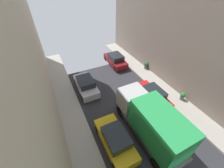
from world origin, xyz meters
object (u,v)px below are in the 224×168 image
object	(u,v)px
parked_car_right_1	(152,96)
potted_plant_3	(183,96)
parked_car_right_2	(115,60)
parked_car_left_3	(86,85)
delivery_truck	(151,121)
parked_car_left_2	(115,140)
potted_plant_1	(146,65)

from	to	relation	value
parked_car_right_1	potted_plant_3	size ratio (longest dim) A/B	5.00
parked_car_right_1	parked_car_right_2	distance (m)	7.99
parked_car_left_3	delivery_truck	distance (m)	8.00
parked_car_left_2	potted_plant_1	distance (m)	11.37
parked_car_right_1	delivery_truck	xyz separation A→B (m)	(-2.70, -2.95, 1.07)
parked_car_left_3	delivery_truck	xyz separation A→B (m)	(2.70, -7.46, 1.07)
potted_plant_1	potted_plant_3	distance (m)	6.36
parked_car_left_3	parked_car_right_1	xyz separation A→B (m)	(5.40, -4.51, 0.00)
potted_plant_3	parked_car_right_1	bearing A→B (deg)	155.36
parked_car_left_3	parked_car_right_1	world-z (taller)	same
parked_car_right_1	potted_plant_3	xyz separation A→B (m)	(2.82, -1.29, -0.10)
parked_car_left_2	delivery_truck	size ratio (longest dim) A/B	0.64
parked_car_left_3	potted_plant_1	xyz separation A→B (m)	(8.44, 0.55, -0.07)
potted_plant_3	delivery_truck	bearing A→B (deg)	-163.29
parked_car_right_2	delivery_truck	size ratio (longest dim) A/B	0.64
parked_car_left_2	parked_car_right_2	world-z (taller)	same
delivery_truck	parked_car_right_1	bearing A→B (deg)	47.51
parked_car_right_1	parked_car_right_2	size ratio (longest dim) A/B	1.00
parked_car_right_1	potted_plant_3	distance (m)	3.10
parked_car_right_1	potted_plant_1	bearing A→B (deg)	59.00
parked_car_left_3	parked_car_right_1	bearing A→B (deg)	-39.86
parked_car_left_2	parked_car_left_3	xyz separation A→B (m)	(0.00, 7.05, 0.00)
parked_car_left_2	parked_car_right_2	xyz separation A→B (m)	(5.40, 10.54, 0.00)
parked_car_left_2	potted_plant_3	bearing A→B (deg)	8.68
parked_car_left_2	parked_car_right_2	size ratio (longest dim) A/B	1.00
parked_car_right_2	potted_plant_1	size ratio (longest dim) A/B	4.66
delivery_truck	potted_plant_1	world-z (taller)	delivery_truck
parked_car_right_1	parked_car_right_2	xyz separation A→B (m)	(0.00, 7.99, 0.00)
potted_plant_3	parked_car_left_3	bearing A→B (deg)	144.78
parked_car_right_2	potted_plant_1	world-z (taller)	parked_car_right_2
parked_car_right_1	potted_plant_1	world-z (taller)	parked_car_right_1
parked_car_left_2	potted_plant_1	bearing A→B (deg)	42.03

